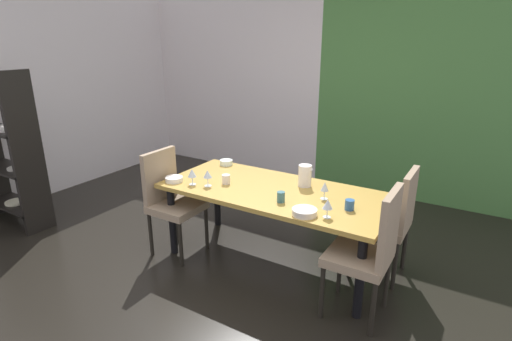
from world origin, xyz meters
The scene contains 20 objects.
ground_plane centered at (0.00, 0.00, -0.01)m, with size 6.23×5.46×0.02m, color black.
back_panel_interior centered at (-1.63, 2.68, 1.35)m, with size 2.96×0.10×2.69m, color silver.
garden_window_panel centered at (1.48, 2.68, 1.35)m, with size 3.27×0.10×2.69m, color #46783B.
left_interior_panel centered at (-3.07, 0.00, 1.35)m, with size 0.10×5.46×2.69m, color silver.
dining_table centered at (0.39, 0.39, 0.66)m, with size 2.04×0.92×0.73m.
chair_right_near centered at (1.36, 0.07, 0.58)m, with size 0.44×0.44×1.04m.
chair_right_far centered at (1.35, 0.71, 0.56)m, with size 0.44×0.44×0.99m.
chair_left_near centered at (-0.57, 0.07, 0.57)m, with size 0.44×0.44×1.01m.
display_shelf centered at (-2.52, -0.38, 0.87)m, with size 0.89×0.33×1.72m.
wine_glass_center centered at (0.85, 0.42, 0.84)m, with size 0.07×0.07×0.15m.
wine_glass_left centered at (-0.32, 0.11, 0.84)m, with size 0.08×0.08×0.15m.
wine_glass_rear centered at (-0.17, 0.15, 0.84)m, with size 0.08×0.08×0.15m.
wine_glass_near_shelf centered at (1.01, 0.09, 0.84)m, with size 0.08×0.08×0.15m.
serving_bowl_corner centered at (-0.52, 0.08, 0.75)m, with size 0.17×0.17×0.04m, color white.
serving_bowl_north centered at (0.84, 0.04, 0.76)m, with size 0.19×0.19×0.05m, color silver.
serving_bowl_right centered at (-0.39, 0.75, 0.76)m, with size 0.14×0.14×0.05m, color white.
cup_front centered at (0.57, 0.17, 0.78)m, with size 0.07×0.07×0.09m, color #39676F.
cup_east centered at (1.10, 0.31, 0.77)m, with size 0.07×0.07×0.08m, color #2A5691.
cup_near_window centered at (-0.07, 0.29, 0.77)m, with size 0.08×0.08×0.09m, color white.
pitcher_south centered at (0.58, 0.61, 0.83)m, with size 0.14×0.12×0.20m.
Camera 1 is at (1.97, -2.53, 2.03)m, focal length 28.00 mm.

